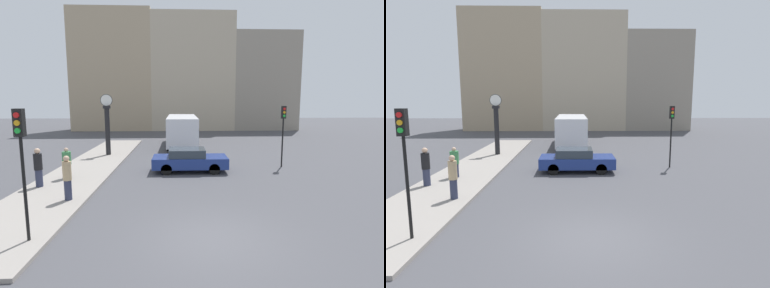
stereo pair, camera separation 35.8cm
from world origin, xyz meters
TOP-DOWN VIEW (x-y plane):
  - ground_plane at (0.00, 0.00)m, footprint 120.00×120.00m
  - sidewalk_corner at (-6.44, 9.70)m, footprint 3.42×23.40m
  - building_row at (-0.57, 33.83)m, footprint 30.42×5.00m
  - sedan_car at (-0.40, 8.61)m, footprint 4.28×1.90m
  - bus_distant at (-0.73, 18.27)m, footprint 2.54×8.32m
  - traffic_light_near at (-5.29, -0.10)m, footprint 0.26×0.24m
  - traffic_light_far at (5.35, 9.52)m, footprint 0.26×0.24m
  - street_clock at (-6.19, 13.57)m, footprint 0.86×0.45m
  - pedestrian_green_hoodie at (-6.73, 6.88)m, footprint 0.43×0.43m
  - pedestrian_tan_coat at (-5.44, 3.42)m, footprint 0.34×0.34m
  - pedestrian_black_jacket at (-7.46, 5.35)m, footprint 0.37×0.37m

SIDE VIEW (x-z plane):
  - ground_plane at x=0.00m, z-range 0.00..0.00m
  - sidewalk_corner at x=-6.44m, z-range 0.00..0.12m
  - sedan_car at x=-0.40m, z-range 0.01..1.35m
  - pedestrian_green_hoodie at x=-6.73m, z-range 0.10..1.68m
  - pedestrian_black_jacket at x=-7.46m, z-range 0.13..1.93m
  - pedestrian_tan_coat at x=-5.44m, z-range 0.14..1.94m
  - bus_distant at x=-0.73m, z-range 0.20..2.86m
  - street_clock at x=-6.19m, z-range 0.04..4.44m
  - traffic_light_far at x=5.35m, z-range 0.81..4.56m
  - traffic_light_near at x=-5.29m, z-range 0.94..4.69m
  - building_row at x=-0.57m, z-range -0.41..15.39m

